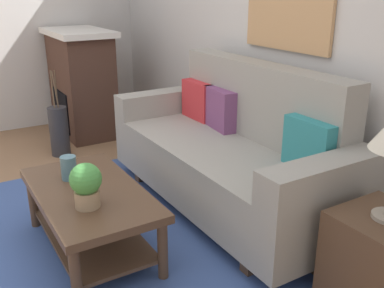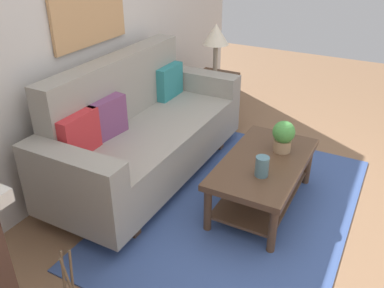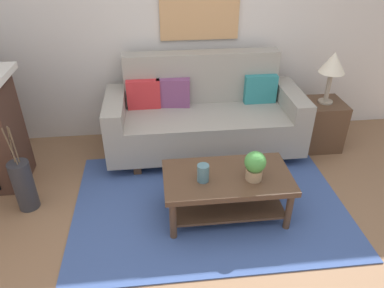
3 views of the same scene
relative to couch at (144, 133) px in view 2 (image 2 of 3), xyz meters
name	(u,v)px [view 2 (image 2 of 3)]	position (x,y,z in m)	size (l,w,h in m)	color
ground_plane	(297,226)	(-0.08, -1.45, -0.43)	(9.58, 9.58, 0.00)	#8C6647
wall_back	(77,22)	(-0.08, 0.54, 0.92)	(5.58, 0.10, 2.70)	silver
area_rug	(238,207)	(-0.08, -0.95, -0.42)	(2.51, 1.72, 0.01)	#3D5693
couch	(144,133)	(0.00, 0.00, 0.00)	(2.11, 0.84, 1.08)	gray
throw_pillow_crimson	(79,134)	(-0.65, 0.13, 0.25)	(0.36, 0.12, 0.32)	red
throw_pillow_plum	(106,118)	(-0.33, 0.13, 0.25)	(0.36, 0.12, 0.32)	#7A4270
throw_pillow_teal	(169,81)	(0.65, 0.13, 0.25)	(0.36, 0.12, 0.32)	teal
coffee_table	(263,173)	(0.05, -1.10, -0.12)	(1.10, 0.60, 0.43)	#513826
tabletop_vase	(262,166)	(-0.17, -1.15, 0.08)	(0.10, 0.10, 0.15)	slate
potted_plant_tabletop	(283,135)	(0.26, -1.17, 0.14)	(0.18, 0.18, 0.26)	tan
side_table	(214,98)	(1.36, -0.05, -0.15)	(0.44, 0.44, 0.56)	#513826
table_lamp	(216,36)	(1.36, -0.05, 0.56)	(0.28, 0.28, 0.57)	gray
floor_vase_branch_a	(72,280)	(-1.74, -0.81, 0.24)	(0.01, 0.01, 0.36)	brown
floor_vase_branch_b	(64,283)	(-1.77, -0.79, 0.24)	(0.01, 0.01, 0.36)	brown
floor_vase_branch_c	(70,286)	(-1.77, -0.83, 0.24)	(0.01, 0.01, 0.36)	brown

